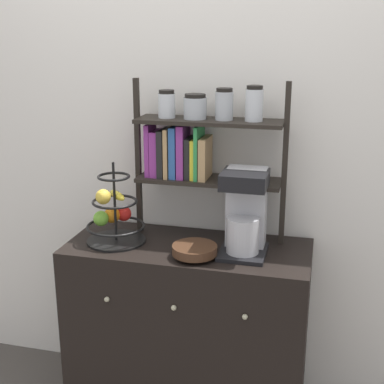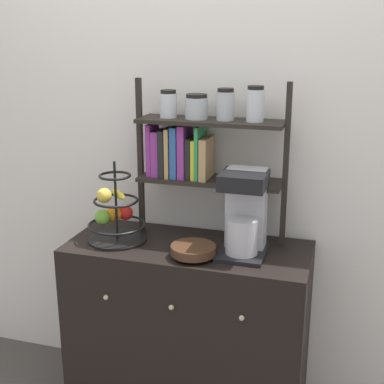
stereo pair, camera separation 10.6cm
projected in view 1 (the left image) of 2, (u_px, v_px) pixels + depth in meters
The scene contains 6 objects.
wall_back at pixel (202, 142), 2.60m from camera, with size 7.00×0.05×2.60m, color silver.
sideboard at pixel (188, 329), 2.59m from camera, with size 1.12×0.49×0.87m.
coffee_maker at pixel (245, 212), 2.35m from camera, with size 0.21×0.25×0.38m.
fruit_stand at pixel (114, 216), 2.49m from camera, with size 0.28×0.28×0.38m.
wooden_bowl at pixel (195, 250), 2.33m from camera, with size 0.20×0.20×0.06m.
shelf_hutch at pixel (195, 143), 2.46m from camera, with size 0.72×0.20×0.75m.
Camera 1 is at (0.58, -1.98, 1.81)m, focal length 50.00 mm.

